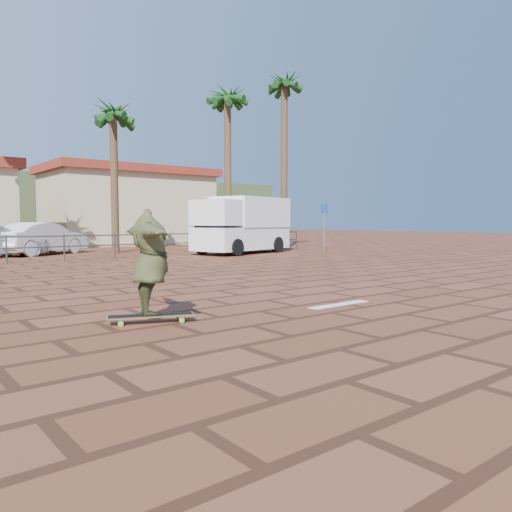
# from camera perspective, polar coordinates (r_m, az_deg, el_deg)

# --- Properties ---
(ground) EXTENTS (120.00, 120.00, 0.00)m
(ground) POSITION_cam_1_polar(r_m,az_deg,el_deg) (9.54, 1.27, -5.07)
(ground) COLOR brown
(ground) RESTS_ON ground
(paint_stripe) EXTENTS (1.40, 0.22, 0.01)m
(paint_stripe) POSITION_cam_1_polar(r_m,az_deg,el_deg) (9.17, 9.49, -5.48)
(paint_stripe) COLOR white
(paint_stripe) RESTS_ON ground
(guardrail) EXTENTS (24.06, 0.06, 1.00)m
(guardrail) POSITION_cam_1_polar(r_m,az_deg,el_deg) (20.18, -21.08, 1.39)
(guardrail) COLOR #47494F
(guardrail) RESTS_ON ground
(palm_center) EXTENTS (2.40, 2.40, 7.75)m
(palm_center) POSITION_cam_1_polar(r_m,az_deg,el_deg) (25.13, -16.01, 14.99)
(palm_center) COLOR brown
(palm_center) RESTS_ON ground
(palm_right) EXTENTS (2.40, 2.40, 9.05)m
(palm_right) POSITION_cam_1_polar(r_m,az_deg,el_deg) (26.72, -3.27, 17.14)
(palm_right) COLOR brown
(palm_right) RESTS_ON ground
(palm_far_right) EXTENTS (2.40, 2.40, 10.05)m
(palm_far_right) POSITION_cam_1_polar(r_m,az_deg,el_deg) (28.00, 3.27, 18.48)
(palm_far_right) COLOR brown
(palm_far_right) RESTS_ON ground
(building_east) EXTENTS (10.60, 6.60, 5.00)m
(building_east) POSITION_cam_1_polar(r_m,az_deg,el_deg) (34.26, -14.37, 5.60)
(building_east) COLOR beige
(building_east) RESTS_ON ground
(longboard) EXTENTS (1.28, 0.72, 0.12)m
(longboard) POSITION_cam_1_polar(r_m,az_deg,el_deg) (7.59, -11.92, -6.74)
(longboard) COLOR olive
(longboard) RESTS_ON ground
(skateboarder) EXTENTS (0.90, 1.99, 1.57)m
(skateboarder) POSITION_cam_1_polar(r_m,az_deg,el_deg) (7.48, -12.01, -0.66)
(skateboarder) COLOR #3E4224
(skateboarder) RESTS_ON longboard
(campervan) EXTENTS (5.45, 3.39, 2.63)m
(campervan) POSITION_cam_1_polar(r_m,az_deg,el_deg) (23.47, -1.55, 3.70)
(campervan) COLOR white
(campervan) RESTS_ON ground
(car_white) EXTENTS (4.60, 3.54, 1.46)m
(car_white) POSITION_cam_1_polar(r_m,az_deg,el_deg) (24.39, -23.27, 1.85)
(car_white) COLOR silver
(car_white) RESTS_ON ground
(street_sign) EXTENTS (0.48, 0.07, 2.36)m
(street_sign) POSITION_cam_1_polar(r_m,az_deg,el_deg) (24.95, 7.81, 4.30)
(street_sign) COLOR gray
(street_sign) RESTS_ON ground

